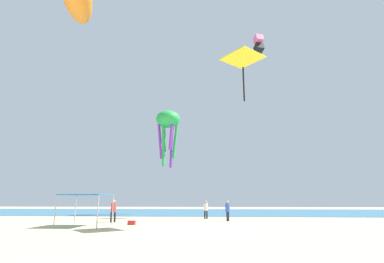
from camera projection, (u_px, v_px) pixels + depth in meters
ground at (189, 232)px, 18.34m from camera, size 110.00×110.00×0.10m
ocean_strip at (203, 212)px, 44.95m from camera, size 110.00×25.07×0.03m
canopy_tent at (87, 196)px, 22.04m from camera, size 3.06×3.15×2.26m
person_near_tent at (228, 209)px, 26.74m from camera, size 0.42×0.46×1.78m
person_leftmost at (206, 208)px, 29.91m from camera, size 0.41×0.41×1.75m
person_central at (113, 209)px, 25.42m from camera, size 0.44×0.44×1.85m
cooler_box at (132, 222)px, 22.86m from camera, size 0.57×0.37×0.35m
kite_box_pink at (259, 44)px, 37.55m from camera, size 1.30×1.44×2.33m
kite_diamond_yellow at (243, 60)px, 23.42m from camera, size 3.70×3.70×3.60m
kite_octopus_green at (168, 122)px, 39.96m from camera, size 4.45×4.45×7.56m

